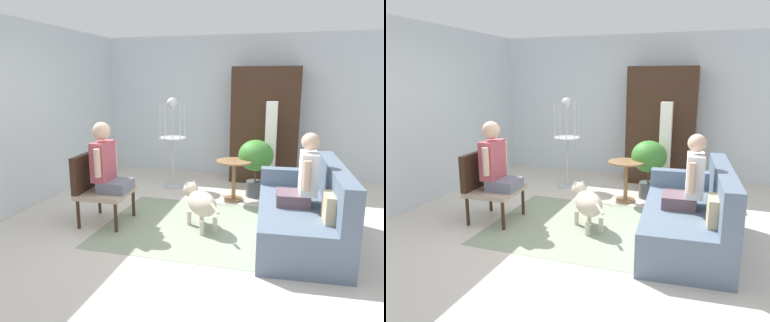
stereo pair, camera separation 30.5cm
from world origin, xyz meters
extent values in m
plane|color=beige|center=(0.00, 0.00, 0.00)|extent=(6.89, 6.89, 0.00)
cube|color=silver|center=(0.00, 2.93, 1.33)|extent=(5.83, 0.12, 2.67)
cube|color=silver|center=(-2.68, 0.30, 1.33)|extent=(0.12, 6.34, 2.67)
cube|color=gray|center=(0.19, 0.03, 0.00)|extent=(2.84, 1.92, 0.01)
cube|color=slate|center=(1.18, -0.08, 0.23)|extent=(1.03, 1.87, 0.45)
cube|color=slate|center=(1.55, -0.06, 0.68)|extent=(0.29, 1.82, 0.46)
cube|color=slate|center=(1.13, 0.73, 0.56)|extent=(0.93, 0.24, 0.22)
cube|color=#C6B284|center=(1.45, -0.52, 0.59)|extent=(0.12, 0.33, 0.28)
cylinder|color=#382316|center=(-1.00, 0.17, 0.19)|extent=(0.04, 0.04, 0.38)
cylinder|color=#382316|center=(-0.98, -0.40, 0.19)|extent=(0.04, 0.04, 0.38)
cylinder|color=#382316|center=(-1.51, 0.15, 0.19)|extent=(0.04, 0.04, 0.38)
cylinder|color=#382316|center=(-1.49, -0.41, 0.19)|extent=(0.04, 0.04, 0.38)
cube|color=tan|center=(-1.24, -0.12, 0.41)|extent=(0.63, 0.68, 0.06)
cube|color=#382316|center=(-1.51, -0.13, 0.67)|extent=(0.10, 0.67, 0.47)
cube|color=#5E4852|center=(1.10, -0.09, 0.52)|extent=(0.39, 0.39, 0.14)
cube|color=white|center=(1.25, -0.08, 0.83)|extent=(0.20, 0.38, 0.47)
sphere|color=#DDB293|center=(1.25, -0.08, 1.18)|extent=(0.20, 0.20, 0.20)
cylinder|color=#DDB293|center=(1.23, -0.30, 0.85)|extent=(0.08, 0.08, 0.33)
cylinder|color=#DDB293|center=(1.20, 0.14, 0.85)|extent=(0.08, 0.08, 0.33)
cube|color=slate|center=(-1.11, -0.12, 0.51)|extent=(0.39, 0.40, 0.14)
cube|color=#B24C59|center=(-1.26, -0.12, 0.83)|extent=(0.19, 0.39, 0.50)
sphere|color=#DDB293|center=(-1.26, -0.12, 1.21)|extent=(0.23, 0.23, 0.23)
cylinder|color=#DDB293|center=(-1.23, 0.11, 0.85)|extent=(0.08, 0.08, 0.35)
cylinder|color=#DDB293|center=(-1.22, -0.36, 0.85)|extent=(0.08, 0.08, 0.35)
cylinder|color=olive|center=(0.22, 1.22, 0.62)|extent=(0.55, 0.55, 0.02)
cylinder|color=olive|center=(0.22, 1.22, 0.30)|extent=(0.06, 0.06, 0.60)
cylinder|color=olive|center=(0.22, 1.22, 0.01)|extent=(0.30, 0.30, 0.03)
ellipsoid|color=beige|center=(0.01, -0.01, 0.34)|extent=(0.57, 0.59, 0.30)
sphere|color=beige|center=(-0.19, 0.23, 0.43)|extent=(0.20, 0.20, 0.20)
cone|color=beige|center=(-0.23, 0.20, 0.53)|extent=(0.06, 0.06, 0.06)
cone|color=beige|center=(-0.16, 0.26, 0.53)|extent=(0.06, 0.06, 0.06)
cylinder|color=beige|center=(0.23, -0.27, 0.38)|extent=(0.15, 0.16, 0.10)
cylinder|color=beige|center=(-0.17, 0.06, 0.09)|extent=(0.06, 0.06, 0.18)
cylinder|color=beige|center=(-0.04, 0.18, 0.09)|extent=(0.06, 0.06, 0.18)
cylinder|color=beige|center=(0.06, -0.21, 0.09)|extent=(0.06, 0.06, 0.18)
cylinder|color=beige|center=(0.20, -0.09, 0.09)|extent=(0.06, 0.06, 0.18)
cylinder|color=silver|center=(-0.91, 1.68, 0.01)|extent=(0.36, 0.36, 0.03)
cylinder|color=silver|center=(-0.91, 1.68, 0.43)|extent=(0.04, 0.04, 0.86)
cylinder|color=silver|center=(-0.91, 1.68, 0.87)|extent=(0.47, 0.47, 0.02)
cylinder|color=silver|center=(-0.69, 1.68, 1.17)|extent=(0.01, 0.01, 0.58)
cylinder|color=silver|center=(-0.73, 1.81, 1.17)|extent=(0.01, 0.01, 0.58)
cylinder|color=silver|center=(-0.84, 1.89, 1.17)|extent=(0.01, 0.01, 0.58)
cylinder|color=silver|center=(-0.98, 1.89, 1.17)|extent=(0.01, 0.01, 0.58)
cylinder|color=silver|center=(-1.09, 1.81, 1.17)|extent=(0.01, 0.01, 0.58)
cylinder|color=silver|center=(-1.13, 1.68, 1.17)|extent=(0.01, 0.01, 0.58)
cylinder|color=silver|center=(-1.09, 1.55, 1.17)|extent=(0.01, 0.01, 0.58)
cylinder|color=silver|center=(-0.98, 1.47, 1.17)|extent=(0.01, 0.01, 0.58)
cylinder|color=silver|center=(-0.84, 1.47, 1.17)|extent=(0.01, 0.01, 0.58)
cylinder|color=silver|center=(-0.73, 1.55, 1.17)|extent=(0.01, 0.01, 0.58)
sphere|color=silver|center=(-0.91, 1.68, 1.46)|extent=(0.19, 0.19, 0.19)
cylinder|color=#4C5156|center=(0.52, 1.50, 0.13)|extent=(0.28, 0.28, 0.25)
cylinder|color=brown|center=(0.52, 1.50, 0.35)|extent=(0.03, 0.03, 0.20)
ellipsoid|color=#3B7D2F|center=(0.52, 1.50, 0.67)|extent=(0.55, 0.55, 0.49)
cube|color=#4C4742|center=(0.73, 1.84, 0.03)|extent=(0.20, 0.20, 0.06)
cube|color=white|center=(0.73, 1.84, 0.78)|extent=(0.18, 0.18, 1.44)
cube|color=#382316|center=(0.58, 2.52, 1.03)|extent=(1.19, 0.56, 2.07)
camera|label=1|loc=(1.03, -4.27, 1.85)|focal=34.50mm
camera|label=2|loc=(1.32, -4.18, 1.85)|focal=34.50mm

